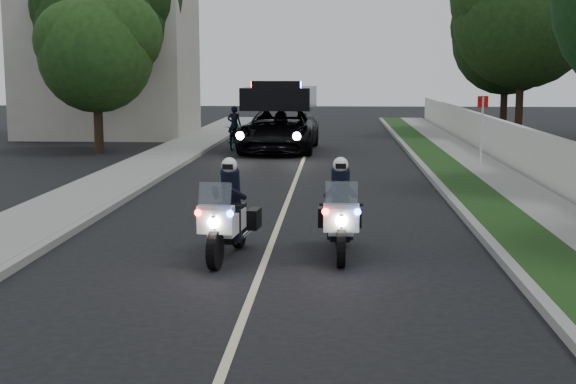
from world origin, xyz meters
TOP-DOWN VIEW (x-y plane):
  - ground at (0.00, 0.00)m, footprint 120.00×120.00m
  - curb_right at (4.10, 10.00)m, footprint 0.20×60.00m
  - grass_verge at (4.80, 10.00)m, footprint 1.20×60.00m
  - sidewalk_right at (6.10, 10.00)m, footprint 1.40×60.00m
  - property_wall at (7.10, 10.00)m, footprint 0.22×60.00m
  - curb_left at (-4.10, 10.00)m, footprint 0.20×60.00m
  - sidewalk_left at (-5.20, 10.00)m, footprint 2.00×60.00m
  - building_far at (-10.00, 26.00)m, footprint 8.00×6.00m
  - lane_marking at (0.00, 10.00)m, footprint 0.12×50.00m
  - police_moto_left at (-0.67, 0.82)m, footprint 0.95×2.14m
  - police_moto_right at (1.30, 1.13)m, footprint 0.75×2.07m
  - police_suv at (-1.10, 19.27)m, footprint 3.10×6.37m
  - bicycle at (-3.06, 20.15)m, footprint 0.69×1.87m
  - cyclist at (-3.06, 20.15)m, footprint 0.61×0.43m
  - sign_post at (6.00, 13.71)m, footprint 0.50×0.50m
  - tree_right_d at (9.92, 25.89)m, footprint 7.25×7.25m
  - tree_right_e at (9.85, 29.09)m, footprint 5.96×5.96m
  - tree_left_near at (-8.19, 18.04)m, footprint 5.77×5.77m
  - tree_left_far at (-9.51, 23.75)m, footprint 6.67×6.67m

SIDE VIEW (x-z plane):
  - ground at x=0.00m, z-range 0.00..0.00m
  - police_moto_left at x=-0.67m, z-range -0.88..0.88m
  - police_moto_right at x=1.30m, z-range -0.88..0.88m
  - police_suv at x=-1.10m, z-range -1.53..1.53m
  - bicycle at x=-3.06m, z-range -0.49..0.49m
  - cyclist at x=-3.06m, z-range -0.80..0.80m
  - sign_post at x=6.00m, z-range -1.26..1.26m
  - tree_right_d at x=9.92m, z-range -5.53..5.53m
  - tree_right_e at x=9.85m, z-range -4.62..4.62m
  - tree_left_near at x=-8.19m, z-range -3.72..3.72m
  - tree_left_far at x=-9.51m, z-range -5.23..5.23m
  - lane_marking at x=0.00m, z-range 0.00..0.01m
  - curb_right at x=4.10m, z-range 0.00..0.15m
  - curb_left at x=-4.10m, z-range 0.00..0.15m
  - grass_verge at x=4.80m, z-range 0.00..0.16m
  - sidewalk_right at x=6.10m, z-range 0.00..0.16m
  - sidewalk_left at x=-5.20m, z-range 0.00..0.16m
  - property_wall at x=7.10m, z-range 0.00..1.50m
  - building_far at x=-10.00m, z-range 0.00..7.00m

